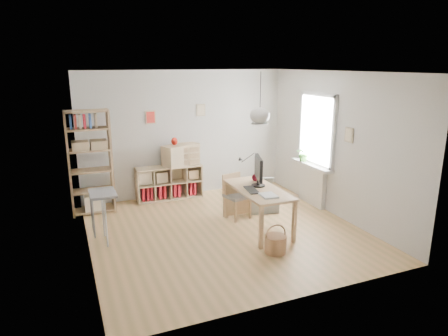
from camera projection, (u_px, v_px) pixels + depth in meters
name	position (u px, v px, depth m)	size (l,w,h in m)	color
ground	(225.00, 231.00, 6.96)	(4.50, 4.50, 0.00)	tan
room_shell	(260.00, 116.00, 6.52)	(4.50, 4.50, 4.50)	silver
window_unit	(317.00, 130.00, 7.92)	(0.07, 1.16, 1.46)	white
radiator	(312.00, 185.00, 8.20)	(0.10, 0.80, 0.80)	silver
windowsill	(311.00, 165.00, 8.07)	(0.22, 1.20, 0.06)	white
desk	(258.00, 194.00, 6.86)	(0.70, 1.50, 0.75)	tan
cube_shelf	(168.00, 185.00, 8.57)	(1.40, 0.38, 0.72)	tan
tall_bookshelf	(90.00, 158.00, 7.54)	(0.80, 0.38, 2.00)	tan
side_table	(99.00, 203.00, 6.35)	(0.40, 0.55, 0.85)	gray
chair	(235.00, 193.00, 7.47)	(0.49, 0.49, 0.83)	gray
wicker_basket	(275.00, 243.00, 6.13)	(0.34, 0.33, 0.46)	#956643
storage_chest	(262.00, 200.00, 7.90)	(0.69, 0.74, 0.60)	#AFAFAB
monitor	(259.00, 170.00, 6.90)	(0.25, 0.58, 0.52)	black
keyboard	(252.00, 190.00, 6.73)	(0.16, 0.43, 0.02)	black
task_lamp	(247.00, 164.00, 7.34)	(0.40, 0.15, 0.43)	black
yarn_ball	(256.00, 177.00, 7.25)	(0.13, 0.13, 0.13)	#450913
paper_tray	(269.00, 195.00, 6.43)	(0.24, 0.30, 0.03)	white
drawer_chest	(181.00, 155.00, 8.48)	(0.78, 0.36, 0.44)	tan
red_vase	(174.00, 141.00, 8.35)	(0.13, 0.13, 0.16)	#9F160D
potted_plant	(303.00, 153.00, 8.26)	(0.29, 0.25, 0.32)	#3A712A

